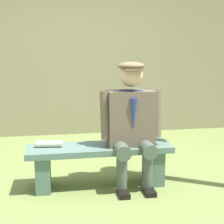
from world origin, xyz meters
TOP-DOWN VIEW (x-y plane):
  - ground_plane at (0.00, 0.00)m, footprint 30.00×30.00m
  - bench at (0.00, 0.00)m, footprint 1.49×0.40m
  - seated_man at (-0.32, 0.04)m, footprint 0.65×0.54m
  - rolled_magazine at (0.51, -0.04)m, footprint 0.27×0.10m
  - stadium_wall at (0.00, -2.35)m, footprint 12.00×0.24m

SIDE VIEW (x-z plane):
  - ground_plane at x=0.00m, z-range 0.00..0.00m
  - bench at x=0.00m, z-range 0.08..0.51m
  - rolled_magazine at x=0.51m, z-range 0.43..0.50m
  - seated_man at x=-0.32m, z-range 0.06..1.35m
  - stadium_wall at x=0.00m, z-range 0.00..2.33m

